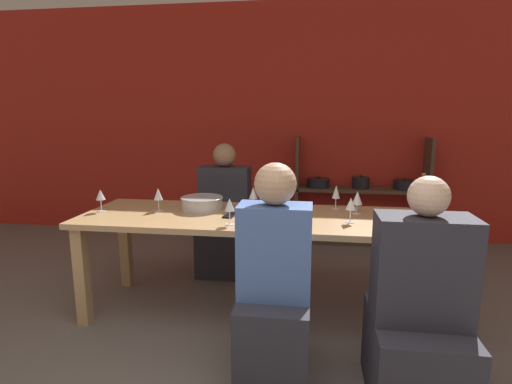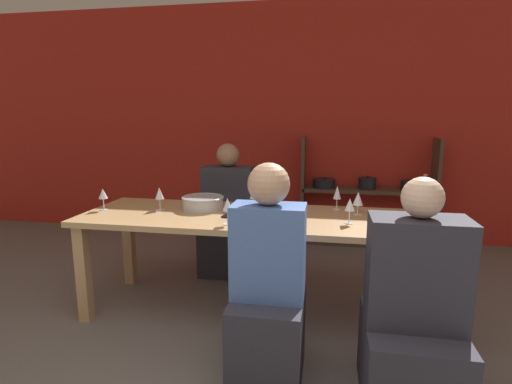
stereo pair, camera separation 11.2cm
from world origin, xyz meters
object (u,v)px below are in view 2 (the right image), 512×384
(shelf_unit, at_px, (366,207))
(person_near_b, at_px, (268,302))
(cell_phone, at_px, (230,215))
(wine_glass_empty_b, at_px, (358,199))
(wine_glass_red_b, at_px, (337,193))
(wine_glass_white_a, at_px, (350,206))
(wine_bottle_green, at_px, (423,202))
(wine_glass_red_a, at_px, (254,194))
(dining_table, at_px, (254,227))
(wine_glass_red_d, at_px, (103,194))
(person_near_a, at_px, (412,328))
(wine_glass_empty_c, at_px, (159,194))
(wine_glass_empty_a, at_px, (279,192))
(wine_glass_red_c, at_px, (227,206))
(person_far_a, at_px, (229,225))
(mixing_bowl, at_px, (203,202))

(shelf_unit, xyz_separation_m, person_near_b, (-0.73, -2.54, 0.02))
(shelf_unit, relative_size, cell_phone, 9.22)
(shelf_unit, relative_size, wine_glass_empty_b, 8.94)
(wine_glass_red_b, xyz_separation_m, wine_glass_white_a, (0.07, -0.40, -0.00))
(wine_bottle_green, relative_size, wine_glass_red_a, 2.00)
(dining_table, bearing_deg, wine_glass_red_d, -177.91)
(wine_glass_empty_b, bearing_deg, person_near_a, -77.69)
(person_near_a, bearing_deg, wine_glass_empty_c, 152.99)
(wine_glass_empty_a, relative_size, wine_glass_red_c, 0.96)
(person_far_a, bearing_deg, person_near_b, 111.55)
(mixing_bowl, xyz_separation_m, cell_phone, (0.25, -0.17, -0.05))
(wine_glass_red_a, relative_size, person_near_b, 0.13)
(wine_glass_white_a, bearing_deg, wine_glass_red_d, 178.10)
(wine_glass_empty_c, relative_size, person_near_b, 0.14)
(wine_glass_red_d, height_order, person_near_a, person_near_a)
(mixing_bowl, bearing_deg, person_far_a, 87.36)
(wine_glass_empty_a, xyz_separation_m, wine_glass_red_d, (-1.28, -0.32, 0.00))
(wine_glass_red_d, bearing_deg, person_near_a, -20.24)
(wine_glass_red_a, distance_m, wine_glass_white_a, 0.78)
(shelf_unit, height_order, person_far_a, shelf_unit)
(cell_phone, relative_size, person_near_b, 0.13)
(wine_glass_empty_c, bearing_deg, wine_bottle_green, 0.95)
(wine_glass_red_a, distance_m, person_near_a, 1.51)
(dining_table, xyz_separation_m, wine_glass_empty_b, (0.73, 0.17, 0.20))
(mixing_bowl, height_order, wine_glass_empty_b, wine_glass_empty_b)
(wine_glass_red_c, relative_size, person_near_b, 0.15)
(wine_bottle_green, xyz_separation_m, wine_glass_red_a, (-1.19, 0.17, -0.02))
(wine_glass_red_b, height_order, wine_glass_empty_c, wine_glass_red_b)
(dining_table, height_order, person_near_b, person_near_b)
(dining_table, bearing_deg, wine_glass_empty_a, 62.01)
(wine_glass_white_a, bearing_deg, wine_glass_red_a, 153.73)
(wine_glass_empty_a, relative_size, person_near_b, 0.14)
(wine_glass_red_b, height_order, person_near_a, person_near_a)
(wine_glass_red_c, distance_m, person_near_a, 1.28)
(dining_table, relative_size, wine_glass_empty_b, 15.17)
(cell_phone, bearing_deg, mixing_bowl, 145.29)
(mixing_bowl, bearing_deg, wine_glass_empty_c, -163.49)
(wine_glass_empty_a, xyz_separation_m, cell_phone, (-0.31, -0.32, -0.11))
(dining_table, xyz_separation_m, wine_glass_red_c, (-0.12, -0.27, 0.21))
(wine_glass_red_c, relative_size, person_far_a, 0.15)
(dining_table, distance_m, wine_glass_white_a, 0.70)
(wine_glass_empty_a, distance_m, wine_glass_red_d, 1.32)
(shelf_unit, distance_m, person_near_a, 2.62)
(wine_glass_empty_c, xyz_separation_m, cell_phone, (0.56, -0.08, -0.11))
(wine_glass_red_c, bearing_deg, wine_bottle_green, 14.94)
(wine_bottle_green, xyz_separation_m, cell_phone, (-1.32, -0.11, -0.12))
(wine_glass_red_d, bearing_deg, shelf_unit, 41.54)
(dining_table, height_order, wine_glass_red_a, wine_glass_red_a)
(cell_phone, height_order, person_near_a, person_near_a)
(mixing_bowl, bearing_deg, wine_bottle_green, -2.19)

